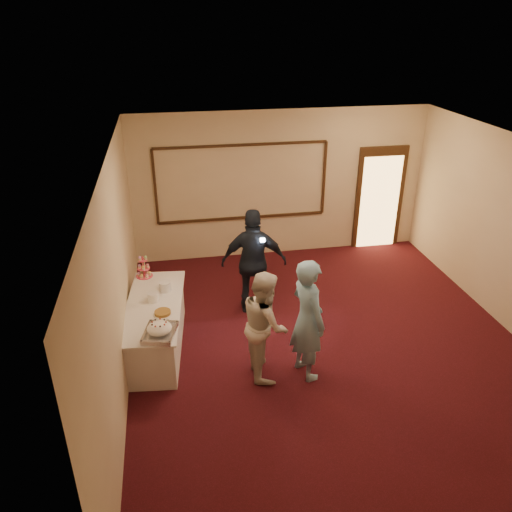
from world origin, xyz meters
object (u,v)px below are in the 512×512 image
(buffet_table, at_px, (156,326))
(tart, at_px, (163,313))
(guest, at_px, (254,262))
(plate_stack_a, at_px, (153,297))
(plate_stack_b, at_px, (165,286))
(woman, at_px, (265,324))
(cupcake_stand, at_px, (144,269))
(man, at_px, (308,319))
(pavlova_tray, at_px, (160,330))

(buffet_table, distance_m, tart, 0.52)
(tart, height_order, guest, guest)
(buffet_table, bearing_deg, guest, 26.11)
(buffet_table, bearing_deg, plate_stack_a, 89.34)
(plate_stack_b, bearing_deg, woman, -42.43)
(cupcake_stand, height_order, man, man)
(tart, distance_m, man, 2.06)
(cupcake_stand, xyz_separation_m, man, (2.22, -1.90, -0.01))
(plate_stack_b, height_order, tart, plate_stack_b)
(tart, relative_size, guest, 0.15)
(guest, bearing_deg, tart, 45.22)
(guest, bearing_deg, plate_stack_a, 32.38)
(cupcake_stand, relative_size, man, 0.22)
(buffet_table, xyz_separation_m, tart, (0.13, -0.29, 0.41))
(man, bearing_deg, woman, 58.32)
(plate_stack_a, distance_m, man, 2.34)
(tart, height_order, man, man)
(tart, bearing_deg, cupcake_stand, 102.79)
(tart, distance_m, woman, 1.48)
(buffet_table, height_order, plate_stack_a, plate_stack_a)
(man, xyz_separation_m, guest, (-0.42, 1.78, 0.02))
(buffet_table, distance_m, plate_stack_a, 0.47)
(tart, bearing_deg, plate_stack_b, 85.72)
(woman, bearing_deg, plate_stack_a, 58.25)
(plate_stack_b, bearing_deg, man, -35.75)
(buffet_table, bearing_deg, pavlova_tray, -83.69)
(man, bearing_deg, pavlova_tray, 67.94)
(cupcake_stand, bearing_deg, man, -40.56)
(man, xyz_separation_m, woman, (-0.56, 0.14, -0.10))
(plate_stack_a, distance_m, plate_stack_b, 0.33)
(pavlova_tray, relative_size, woman, 0.39)
(pavlova_tray, bearing_deg, plate_stack_a, 95.51)
(pavlova_tray, relative_size, plate_stack_a, 3.59)
(pavlova_tray, relative_size, guest, 0.34)
(man, bearing_deg, buffet_table, 47.61)
(pavlova_tray, distance_m, plate_stack_b, 1.20)
(pavlova_tray, bearing_deg, woman, -0.96)
(pavlova_tray, xyz_separation_m, plate_stack_a, (-0.09, 0.91, -0.02))
(plate_stack_a, height_order, man, man)
(pavlova_tray, distance_m, man, 1.99)
(woman, bearing_deg, guest, -4.86)
(plate_stack_b, distance_m, woman, 1.80)
(plate_stack_a, height_order, guest, guest)
(buffet_table, distance_m, cupcake_stand, 1.07)
(man, distance_m, woman, 0.59)
(buffet_table, relative_size, woman, 1.36)
(buffet_table, xyz_separation_m, man, (2.07, -0.97, 0.51))
(cupcake_stand, xyz_separation_m, guest, (1.80, -0.11, 0.01))
(cupcake_stand, relative_size, guest, 0.21)
(cupcake_stand, distance_m, woman, 2.42)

